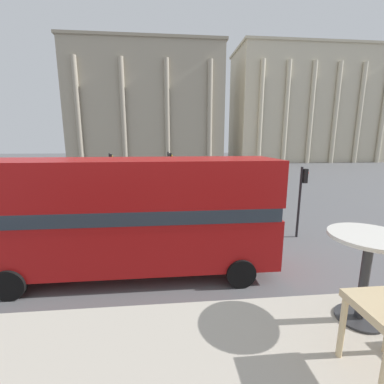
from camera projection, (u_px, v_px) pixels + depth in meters
name	position (u px, v px, depth m)	size (l,w,h in m)	color
double_decker_bus	(132.00, 213.00, 9.10)	(10.13, 2.71, 4.26)	black
cafe_dining_table	(367.00, 258.00, 2.00)	(0.60, 0.60, 0.73)	#2D2D30
plaza_building_left	(148.00, 109.00, 53.21)	(29.51, 16.76, 22.65)	#A39984
plaza_building_right	(307.00, 108.00, 60.53)	(34.82, 14.13, 24.94)	beige
traffic_light_near	(302.00, 192.00, 12.79)	(0.42, 0.24, 3.61)	black
traffic_light_mid	(169.00, 169.00, 20.66)	(0.42, 0.24, 3.99)	black
traffic_light_far	(111.00, 165.00, 26.40)	(0.42, 0.24, 3.60)	black
pedestrian_black	(213.00, 198.00, 17.59)	(0.32, 0.32, 1.71)	#282B33
pedestrian_red	(198.00, 207.00, 15.02)	(0.32, 0.32, 1.78)	#282B33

